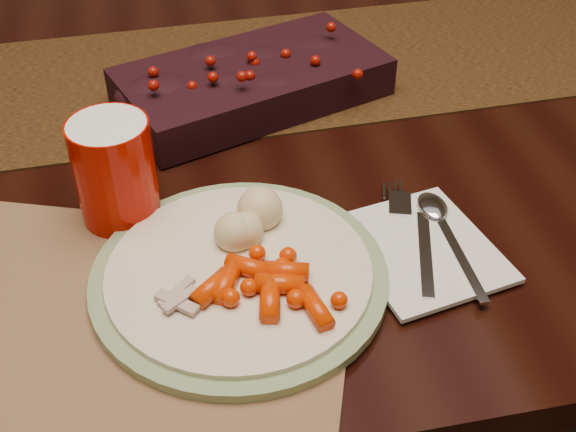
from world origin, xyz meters
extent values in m
cube|color=black|center=(0.00, 0.00, 0.38)|extent=(1.80, 1.00, 0.75)
cube|color=#321E0C|center=(0.04, 0.12, 0.75)|extent=(1.70, 0.41, 0.00)
cube|color=#947254|center=(-0.15, -0.33, 0.75)|extent=(0.50, 0.43, 0.00)
cylinder|color=beige|center=(-0.04, -0.30, 0.76)|extent=(0.37, 0.37, 0.02)
cube|color=silver|center=(0.16, -0.30, 0.76)|extent=(0.17, 0.19, 0.01)
cylinder|color=#AD0C00|center=(-0.15, -0.17, 0.81)|extent=(0.11, 0.11, 0.12)
camera|label=1|loc=(-0.09, -0.81, 1.26)|focal=45.00mm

